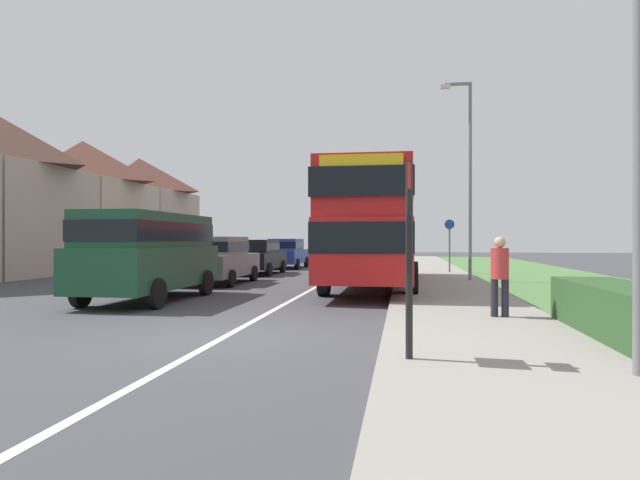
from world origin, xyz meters
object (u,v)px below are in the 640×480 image
object	(u,v)px
double_decker_bus	(374,224)
parked_van_dark_green	(150,249)
parked_car_grey	(219,258)
street_lamp_mid	(467,168)
parked_car_blue	(287,252)
street_lamp_near	(628,10)
parked_car_black	(257,255)
bus_stop_sign	(409,246)
cycle_route_sign	(449,243)
pedestrian_at_stop	(500,273)

from	to	relation	value
double_decker_bus	parked_van_dark_green	world-z (taller)	double_decker_bus
parked_car_grey	street_lamp_mid	distance (m)	9.67
parked_car_blue	street_lamp_near	xyz separation A→B (m)	(8.91, -23.07, 3.24)
parked_car_black	parked_van_dark_green	bearing A→B (deg)	-89.64
double_decker_bus	bus_stop_sign	bearing A→B (deg)	-84.66
parked_car_grey	bus_stop_sign	bearing A→B (deg)	-60.62
parked_van_dark_green	street_lamp_mid	xyz separation A→B (m)	(8.92, 7.11, 2.89)
parked_car_blue	bus_stop_sign	size ratio (longest dim) A/B	1.69
parked_van_dark_green	bus_stop_sign	bearing A→B (deg)	-44.06
bus_stop_sign	street_lamp_near	size ratio (longest dim) A/B	0.36
parked_car_blue	street_lamp_mid	bearing A→B (deg)	-45.84
parked_van_dark_green	parked_car_blue	xyz separation A→B (m)	(0.15, 16.15, -0.45)
parked_car_black	cycle_route_sign	bearing A→B (deg)	7.08
parked_van_dark_green	street_lamp_near	size ratio (longest dim) A/B	0.71
bus_stop_sign	cycle_route_sign	distance (m)	18.44
parked_van_dark_green	bus_stop_sign	xyz separation A→B (m)	(6.68, -6.46, 0.18)
parked_van_dark_green	parked_car_black	bearing A→B (deg)	90.36
street_lamp_near	street_lamp_mid	bearing A→B (deg)	90.56
parked_car_blue	bus_stop_sign	distance (m)	23.54
parked_van_dark_green	street_lamp_near	xyz separation A→B (m)	(9.06, -6.93, 2.79)
parked_van_dark_green	parked_car_black	xyz separation A→B (m)	(-0.07, 10.78, -0.47)
double_decker_bus	street_lamp_mid	xyz separation A→B (m)	(3.32, 2.09, 2.10)
double_decker_bus	cycle_route_sign	size ratio (longest dim) A/B	4.46
parked_car_black	street_lamp_near	world-z (taller)	street_lamp_near
parked_van_dark_green	cycle_route_sign	size ratio (longest dim) A/B	2.03
parked_car_grey	cycle_route_sign	world-z (taller)	cycle_route_sign
parked_car_grey	cycle_route_sign	bearing A→B (deg)	36.65
parked_car_grey	parked_car_black	distance (m)	5.37
parked_van_dark_green	pedestrian_at_stop	bearing A→B (deg)	-16.41
pedestrian_at_stop	bus_stop_sign	size ratio (longest dim) A/B	0.64
parked_car_black	parked_car_blue	size ratio (longest dim) A/B	1.01
parked_car_grey	street_lamp_near	bearing A→B (deg)	-53.68
pedestrian_at_stop	street_lamp_mid	world-z (taller)	street_lamp_mid
parked_car_blue	cycle_route_sign	distance (m)	9.55
parked_car_black	bus_stop_sign	bearing A→B (deg)	-68.63
street_lamp_near	bus_stop_sign	bearing A→B (deg)	169.00
bus_stop_sign	pedestrian_at_stop	bearing A→B (deg)	66.00
parked_car_grey	bus_stop_sign	size ratio (longest dim) A/B	1.72
parked_van_dark_green	parked_car_grey	xyz separation A→B (m)	(-0.01, 5.41, -0.42)
parked_car_black	parked_car_grey	bearing A→B (deg)	-89.34
parked_car_blue	street_lamp_mid	xyz separation A→B (m)	(8.77, -9.04, 3.34)
pedestrian_at_stop	cycle_route_sign	size ratio (longest dim) A/B	0.66
parked_car_black	parked_car_blue	bearing A→B (deg)	87.68
parked_car_grey	double_decker_bus	bearing A→B (deg)	-3.96
parked_car_grey	parked_van_dark_green	bearing A→B (deg)	-89.93
parked_car_grey	parked_car_black	xyz separation A→B (m)	(-0.06, 5.37, -0.05)
parked_car_blue	pedestrian_at_stop	xyz separation A→B (m)	(8.30, -18.63, 0.07)
street_lamp_mid	double_decker_bus	bearing A→B (deg)	-147.85
double_decker_bus	parked_car_black	bearing A→B (deg)	134.56
parked_car_black	cycle_route_sign	world-z (taller)	cycle_route_sign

